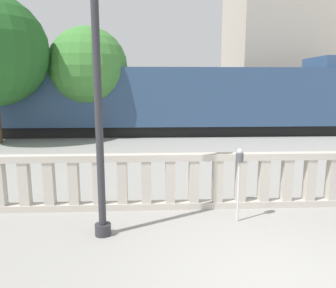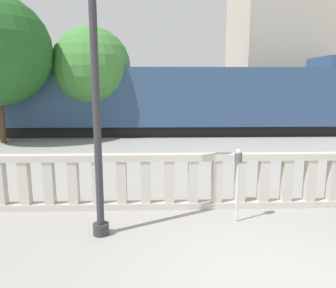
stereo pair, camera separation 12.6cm
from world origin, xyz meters
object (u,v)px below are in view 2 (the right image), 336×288
object	(u,v)px
lamppost	(95,71)
parking_meter	(238,166)
train_near	(150,100)
tree_right	(91,67)

from	to	relation	value
lamppost	parking_meter	bearing A→B (deg)	10.62
lamppost	train_near	bearing A→B (deg)	87.02
train_near	tree_right	world-z (taller)	tree_right
parking_meter	lamppost	bearing A→B (deg)	-169.38
lamppost	train_near	world-z (taller)	lamppost
lamppost	tree_right	xyz separation A→B (m)	(-2.27, 11.44, 0.66)
parking_meter	train_near	bearing A→B (deg)	99.22
parking_meter	tree_right	distance (m)	12.19
parking_meter	tree_right	xyz separation A→B (m)	(-4.77, 10.97, 2.36)
train_near	tree_right	distance (m)	3.39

